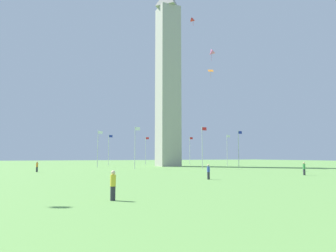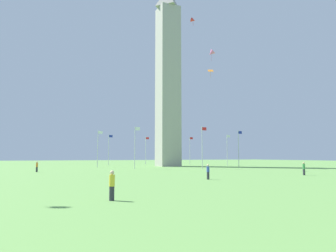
{
  "view_description": "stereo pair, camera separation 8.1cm",
  "coord_description": "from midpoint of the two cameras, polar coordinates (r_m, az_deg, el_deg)",
  "views": [
    {
      "loc": [
        -30.53,
        -72.4,
        2.49
      ],
      "look_at": [
        0.0,
        0.0,
        10.23
      ],
      "focal_mm": 33.04,
      "sensor_mm": 36.0,
      "label": 1
    },
    {
      "loc": [
        -30.46,
        -72.43,
        2.49
      ],
      "look_at": [
        0.0,
        0.0,
        10.23
      ],
      "focal_mm": 33.04,
      "sensor_mm": 36.0,
      "label": 2
    }
  ],
  "objects": [
    {
      "name": "flagpole_sw",
      "position": [
        62.59,
        -6.06,
        -3.61
      ],
      "size": [
        1.12,
        0.14,
        8.52
      ],
      "color": "silver",
      "rests_on": "ground"
    },
    {
      "name": "flagpole_e",
      "position": [
        95.18,
        -4.09,
        -4.31
      ],
      "size": [
        1.12,
        0.14,
        8.52
      ],
      "color": "silver",
      "rests_on": "ground"
    },
    {
      "name": "person_blue_shirt",
      "position": [
        34.12,
        7.47,
        -8.39
      ],
      "size": [
        0.32,
        0.32,
        1.64
      ],
      "rotation": [
        0.0,
        0.0,
        1.57
      ],
      "color": "#2D2D38",
      "rests_on": "ground"
    },
    {
      "name": "flagpole_ne",
      "position": [
        95.25,
        4.09,
        -4.31
      ],
      "size": [
        1.12,
        0.14,
        8.52
      ],
      "color": "silver",
      "rests_on": "ground"
    },
    {
      "name": "kite_orange_diamond",
      "position": [
        61.33,
        7.9,
        10.03
      ],
      "size": [
        1.23,
        1.13,
        1.69
      ],
      "color": "orange"
    },
    {
      "name": "kite_pink_delta",
      "position": [
        73.36,
        8.04,
        13.19
      ],
      "size": [
        2.19,
        2.24,
        2.8
      ],
      "color": "pink"
    },
    {
      "name": "person_green_shirt",
      "position": [
        45.13,
        23.83,
        -7.23
      ],
      "size": [
        0.32,
        0.32,
        1.72
      ],
      "rotation": [
        0.0,
        0.0,
        2.0
      ],
      "color": "#2D2D38",
      "rests_on": "ground"
    },
    {
      "name": "flagpole_w",
      "position": [
        62.7,
        6.38,
        -3.61
      ],
      "size": [
        1.12,
        0.14,
        8.52
      ],
      "color": "silver",
      "rests_on": "ground"
    },
    {
      "name": "ground_plane",
      "position": [
        78.61,
        0.03,
        -7.44
      ],
      "size": [
        260.0,
        260.0,
        0.0
      ],
      "primitive_type": "plane",
      "color": "#609347"
    },
    {
      "name": "person_orange_shirt",
      "position": [
        53.97,
        -23.0,
        -6.92
      ],
      "size": [
        0.32,
        0.32,
        1.71
      ],
      "rotation": [
        0.0,
        0.0,
        0.05
      ],
      "color": "#2D2D38",
      "rests_on": "ground"
    },
    {
      "name": "flagpole_n",
      "position": [
        87.05,
        10.9,
        -4.1
      ],
      "size": [
        1.12,
        0.14,
        8.52
      ],
      "color": "silver",
      "rests_on": "ground"
    },
    {
      "name": "kite_red_delta",
      "position": [
        72.83,
        4.68,
        18.9
      ],
      "size": [
        1.52,
        1.49,
        1.96
      ],
      "color": "red"
    },
    {
      "name": "flagpole_nw",
      "position": [
        73.8,
        12.94,
        -3.8
      ],
      "size": [
        1.12,
        0.14,
        8.52
      ],
      "color": "silver",
      "rests_on": "ground"
    },
    {
      "name": "flagpole_se",
      "position": [
        86.85,
        -10.85,
        -4.1
      ],
      "size": [
        1.12,
        0.14,
        8.52
      ],
      "color": "silver",
      "rests_on": "ground"
    },
    {
      "name": "obelisk_monument",
      "position": [
        81.38,
        0.03,
        9.47
      ],
      "size": [
        5.21,
        5.21,
        47.35
      ],
      "color": "#A8A399",
      "rests_on": "ground"
    },
    {
      "name": "person_yellow_shirt",
      "position": [
        18.11,
        -10.18,
        -10.76
      ],
      "size": [
        0.32,
        0.32,
        1.69
      ],
      "rotation": [
        0.0,
        0.0,
        0.92
      ],
      "color": "#2D2D38",
      "rests_on": "ground"
    },
    {
      "name": "flagpole_s",
      "position": [
        73.58,
        -12.77,
        -3.8
      ],
      "size": [
        1.12,
        0.14,
        8.52
      ],
      "color": "silver",
      "rests_on": "ground"
    }
  ]
}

